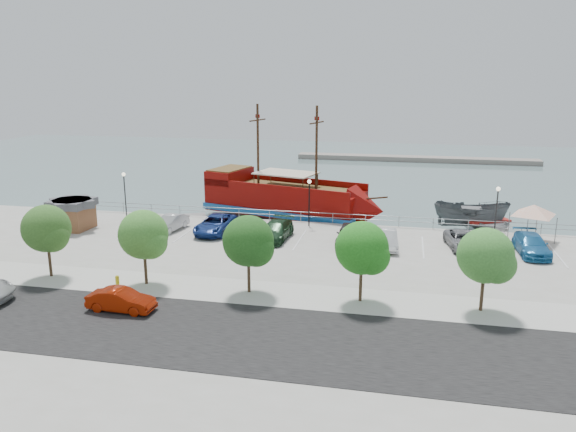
# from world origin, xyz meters

# --- Properties ---
(ground) EXTENTS (160.00, 160.00, 0.00)m
(ground) POSITION_xyz_m (0.00, 0.00, -1.00)
(ground) COLOR slate
(land_slab) EXTENTS (100.00, 58.00, 1.20)m
(land_slab) POSITION_xyz_m (0.00, -21.00, -0.60)
(land_slab) COLOR #9A988C
(land_slab) RESTS_ON ground
(street) EXTENTS (100.00, 8.00, 0.04)m
(street) POSITION_xyz_m (0.00, -16.00, 0.01)
(street) COLOR black
(street) RESTS_ON land_slab
(sidewalk) EXTENTS (100.00, 4.00, 0.05)m
(sidewalk) POSITION_xyz_m (0.00, -10.00, 0.01)
(sidewalk) COLOR #BBB8B0
(sidewalk) RESTS_ON land_slab
(seawall_railing) EXTENTS (50.00, 0.06, 1.00)m
(seawall_railing) POSITION_xyz_m (0.00, 7.80, 0.53)
(seawall_railing) COLOR gray
(seawall_railing) RESTS_ON land_slab
(far_shore) EXTENTS (40.00, 3.00, 0.80)m
(far_shore) POSITION_xyz_m (10.00, 55.00, -0.60)
(far_shore) COLOR gray
(far_shore) RESTS_ON ground
(pirate_ship) EXTENTS (19.40, 9.97, 12.01)m
(pirate_ship) POSITION_xyz_m (-2.25, 12.04, 1.01)
(pirate_ship) COLOR #720603
(pirate_ship) RESTS_ON ground
(patrol_boat) EXTENTS (6.99, 3.04, 2.64)m
(patrol_boat) POSITION_xyz_m (14.59, 11.54, 0.32)
(patrol_boat) COLOR #4A5053
(patrol_boat) RESTS_ON ground
(speedboat) EXTENTS (7.04, 7.97, 1.37)m
(speedboat) POSITION_xyz_m (16.11, 11.47, -0.32)
(speedboat) COLOR silver
(speedboat) RESTS_ON ground
(dock_west) EXTENTS (7.45, 4.88, 0.41)m
(dock_west) POSITION_xyz_m (-14.73, 9.20, -0.79)
(dock_west) COLOR slate
(dock_west) RESTS_ON ground
(dock_mid) EXTENTS (6.88, 2.21, 0.39)m
(dock_mid) POSITION_xyz_m (8.17, 9.20, -0.81)
(dock_mid) COLOR gray
(dock_mid) RESTS_ON ground
(dock_east) EXTENTS (6.39, 2.19, 0.36)m
(dock_east) POSITION_xyz_m (16.51, 9.20, -0.82)
(dock_east) COLOR slate
(dock_east) RESTS_ON ground
(shed) EXTENTS (3.38, 3.38, 2.68)m
(shed) POSITION_xyz_m (-20.34, 1.25, 1.43)
(shed) COLOR brown
(shed) RESTS_ON land_slab
(canopy_tent) EXTENTS (5.45, 5.45, 3.49)m
(canopy_tent) POSITION_xyz_m (18.80, 5.84, 3.03)
(canopy_tent) COLOR slate
(canopy_tent) RESTS_ON land_slab
(street_sedan) EXTENTS (4.04, 1.52, 1.32)m
(street_sedan) POSITION_xyz_m (-7.51, -14.27, 0.66)
(street_sedan) COLOR #911B04
(street_sedan) RESTS_ON street
(fire_hydrant) EXTENTS (0.27, 0.27, 0.77)m
(fire_hydrant) POSITION_xyz_m (-9.64, -10.80, 0.42)
(fire_hydrant) COLOR gold
(fire_hydrant) RESTS_ON sidewalk
(lamp_post_left) EXTENTS (0.36, 0.36, 4.28)m
(lamp_post_left) POSITION_xyz_m (-18.00, 6.50, 2.94)
(lamp_post_left) COLOR black
(lamp_post_left) RESTS_ON land_slab
(lamp_post_mid) EXTENTS (0.36, 0.36, 4.28)m
(lamp_post_mid) POSITION_xyz_m (0.00, 6.50, 2.94)
(lamp_post_mid) COLOR black
(lamp_post_mid) RESTS_ON land_slab
(lamp_post_right) EXTENTS (0.36, 0.36, 4.28)m
(lamp_post_right) POSITION_xyz_m (16.00, 6.50, 2.94)
(lamp_post_right) COLOR black
(lamp_post_right) RESTS_ON land_slab
(tree_b) EXTENTS (3.30, 3.20, 5.00)m
(tree_b) POSITION_xyz_m (-14.85, -10.07, 3.30)
(tree_b) COLOR #473321
(tree_b) RESTS_ON sidewalk
(tree_c) EXTENTS (3.30, 3.20, 5.00)m
(tree_c) POSITION_xyz_m (-7.85, -10.07, 3.30)
(tree_c) COLOR #473321
(tree_c) RESTS_ON sidewalk
(tree_d) EXTENTS (3.30, 3.20, 5.00)m
(tree_d) POSITION_xyz_m (-0.85, -10.07, 3.30)
(tree_d) COLOR #473321
(tree_d) RESTS_ON sidewalk
(tree_e) EXTENTS (3.30, 3.20, 5.00)m
(tree_e) POSITION_xyz_m (6.15, -10.07, 3.30)
(tree_e) COLOR #473321
(tree_e) RESTS_ON sidewalk
(tree_f) EXTENTS (3.30, 3.20, 5.00)m
(tree_f) POSITION_xyz_m (13.15, -10.07, 3.30)
(tree_f) COLOR #473321
(tree_f) RESTS_ON sidewalk
(parked_car_b) EXTENTS (2.15, 4.36, 1.37)m
(parked_car_b) POSITION_xyz_m (-11.69, 2.48, 0.69)
(parked_car_b) COLOR #AFAFAF
(parked_car_b) RESTS_ON land_slab
(parked_car_c) EXTENTS (2.67, 5.57, 1.53)m
(parked_car_c) POSITION_xyz_m (-7.56, 2.62, 0.77)
(parked_car_c) COLOR navy
(parked_car_c) RESTS_ON land_slab
(parked_car_d) EXTENTS (2.48, 5.38, 1.52)m
(parked_car_d) POSITION_xyz_m (-1.99, 1.77, 0.76)
(parked_car_d) COLOR #19381E
(parked_car_d) RESTS_ON land_slab
(parked_car_e) EXTENTS (1.95, 4.82, 1.64)m
(parked_car_e) POSITION_xyz_m (4.14, 1.72, 0.82)
(parked_car_e) COLOR #252424
(parked_car_e) RESTS_ON land_slab
(parked_car_f) EXTENTS (2.01, 4.54, 1.45)m
(parked_car_f) POSITION_xyz_m (7.14, 1.26, 0.72)
(parked_car_f) COLOR silver
(parked_car_f) RESTS_ON land_slab
(parked_car_g) EXTENTS (2.98, 5.13, 1.34)m
(parked_car_g) POSITION_xyz_m (13.06, 2.36, 0.67)
(parked_car_g) COLOR gray
(parked_car_g) RESTS_ON land_slab
(parked_car_h) EXTENTS (2.35, 5.26, 1.50)m
(parked_car_h) POSITION_xyz_m (18.05, 1.95, 0.75)
(parked_car_h) COLOR #216BA3
(parked_car_h) RESTS_ON land_slab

